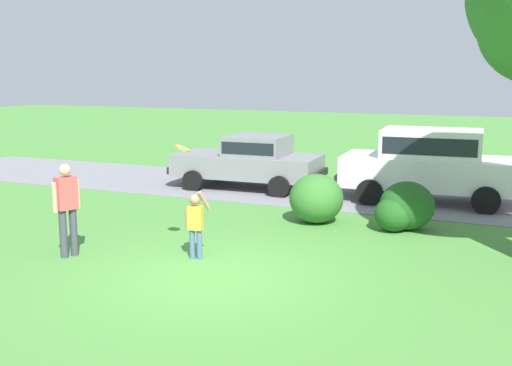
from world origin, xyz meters
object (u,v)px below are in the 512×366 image
parked_sedan (251,160)px  frisbee (182,148)px  parked_suv (431,162)px  adult_onlooker (67,205)px  child_thrower (196,221)px

parked_sedan → frisbee: frisbee is taller
parked_sedan → parked_suv: size_ratio=0.94×
parked_suv → adult_onlooker: parked_suv is taller
frisbee → adult_onlooker: size_ratio=0.16×
adult_onlooker → child_thrower: bearing=19.1°
parked_suv → adult_onlooker: (-5.60, -7.43, -0.09)m
parked_suv → frisbee: frisbee is taller
frisbee → child_thrower: bearing=-34.6°
parked_sedan → child_thrower: 6.84m
parked_sedan → frisbee: (1.33, -6.34, 1.15)m
frisbee → adult_onlooker: bearing=-150.4°
child_thrower → parked_suv: bearing=63.3°
parked_suv → adult_onlooker: 9.31m
parked_suv → child_thrower: bearing=-116.7°
parked_sedan → adult_onlooker: size_ratio=2.56×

